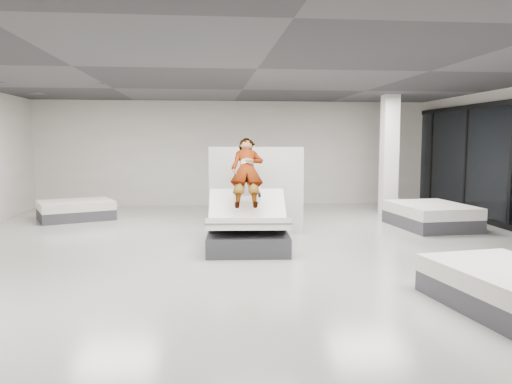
% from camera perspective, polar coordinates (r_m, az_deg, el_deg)
% --- Properties ---
extents(room, '(14.00, 14.04, 3.20)m').
position_cam_1_polar(room, '(8.49, 0.16, 3.15)').
color(room, '#AEABA4').
rests_on(room, ground).
extents(hero_bed, '(1.58, 2.03, 1.16)m').
position_cam_1_polar(hero_bed, '(9.34, -0.97, -4.22)').
color(hero_bed, '#323237').
rests_on(hero_bed, floor).
extents(person, '(0.72, 1.52, 1.56)m').
position_cam_1_polar(person, '(9.54, -1.02, 1.17)').
color(person, slate).
rests_on(person, hero_bed).
extents(remote, '(0.06, 0.14, 0.08)m').
position_cam_1_polar(remote, '(9.22, 0.39, -0.34)').
color(remote, black).
rests_on(remote, person).
extents(divider_panel, '(2.04, 0.47, 1.87)m').
position_cam_1_polar(divider_panel, '(10.81, 0.01, 0.23)').
color(divider_panel, silver).
rests_on(divider_panel, floor).
extents(flat_bed_right_far, '(1.66, 2.11, 0.55)m').
position_cam_1_polar(flat_bed_right_far, '(12.21, 19.34, -2.58)').
color(flat_bed_right_far, '#323237').
rests_on(flat_bed_right_far, floor).
extents(flat_bed_right_near, '(1.61, 1.99, 0.50)m').
position_cam_1_polar(flat_bed_right_near, '(6.83, 26.79, -9.70)').
color(flat_bed_right_near, '#323237').
rests_on(flat_bed_right_near, floor).
extents(flat_bed_left_far, '(2.13, 1.90, 0.48)m').
position_cam_1_polar(flat_bed_left_far, '(13.50, -19.89, -1.94)').
color(flat_bed_left_far, '#323237').
rests_on(flat_bed_left_far, floor).
extents(column, '(0.40, 0.40, 3.20)m').
position_cam_1_polar(column, '(13.83, 14.96, 4.05)').
color(column, white).
rests_on(column, floor).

